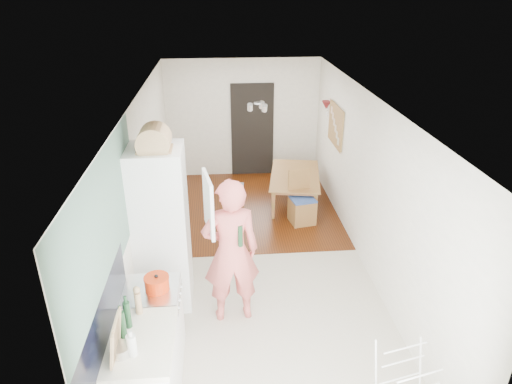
{
  "coord_description": "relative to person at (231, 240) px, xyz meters",
  "views": [
    {
      "loc": [
        -0.51,
        -5.84,
        3.91
      ],
      "look_at": [
        0.0,
        0.2,
        1.08
      ],
      "focal_mm": 32.0,
      "sensor_mm": 36.0,
      "label": 1
    }
  ],
  "objects": [
    {
      "name": "room_shell",
      "position": [
        0.42,
        1.19,
        0.13
      ],
      "size": [
        3.2,
        7.0,
        2.5
      ],
      "primitive_type": null,
      "color": "white",
      "rests_on": "ground"
    },
    {
      "name": "floor",
      "position": [
        0.42,
        1.19,
        -1.12
      ],
      "size": [
        3.2,
        7.0,
        0.01
      ],
      "primitive_type": "cube",
      "color": "beige",
      "rests_on": "ground"
    },
    {
      "name": "wood_floor_overlay",
      "position": [
        0.42,
        3.04,
        -1.12
      ],
      "size": [
        3.2,
        3.3,
        0.01
      ],
      "primitive_type": "cube",
      "color": "#502108",
      "rests_on": "room_shell"
    },
    {
      "name": "sage_wall_panel",
      "position": [
        -1.17,
        -0.81,
        0.73
      ],
      "size": [
        0.02,
        3.0,
        1.3
      ],
      "primitive_type": "cube",
      "color": "slate",
      "rests_on": "room_shell"
    },
    {
      "name": "tile_splashback",
      "position": [
        -1.17,
        -1.36,
        0.03
      ],
      "size": [
        0.02,
        1.9,
        0.5
      ],
      "primitive_type": "cube",
      "color": "black",
      "rests_on": "room_shell"
    },
    {
      "name": "doorway_recess",
      "position": [
        0.62,
        4.67,
        -0.12
      ],
      "size": [
        0.9,
        0.04,
        2.0
      ],
      "primitive_type": "cube",
      "color": "black",
      "rests_on": "room_shell"
    },
    {
      "name": "base_cabinet",
      "position": [
        -0.88,
        -1.36,
        -0.69
      ],
      "size": [
        0.6,
        0.9,
        0.86
      ],
      "primitive_type": "cube",
      "color": "white",
      "rests_on": "room_shell"
    },
    {
      "name": "worktop",
      "position": [
        -0.88,
        -1.36,
        -0.23
      ],
      "size": [
        0.62,
        0.92,
        0.06
      ],
      "primitive_type": "cube",
      "color": "#F0EACC",
      "rests_on": "room_shell"
    },
    {
      "name": "range_cooker",
      "position": [
        -0.88,
        -0.61,
        -0.68
      ],
      "size": [
        0.6,
        0.6,
        0.88
      ],
      "primitive_type": "cube",
      "color": "white",
      "rests_on": "room_shell"
    },
    {
      "name": "cooker_top",
      "position": [
        -0.88,
        -0.61,
        -0.22
      ],
      "size": [
        0.6,
        0.6,
        0.04
      ],
      "primitive_type": "cube",
      "color": "silver",
      "rests_on": "room_shell"
    },
    {
      "name": "fridge_housing",
      "position": [
        -0.85,
        0.41,
        -0.05
      ],
      "size": [
        0.66,
        0.66,
        2.15
      ],
      "primitive_type": "cube",
      "color": "white",
      "rests_on": "room_shell"
    },
    {
      "name": "fridge_door",
      "position": [
        -0.24,
        0.11,
        0.43
      ],
      "size": [
        0.14,
        0.56,
        0.7
      ],
      "primitive_type": "cube",
      "rotation": [
        0.0,
        0.0,
        -1.4
      ],
      "color": "white",
      "rests_on": "room_shell"
    },
    {
      "name": "fridge_interior",
      "position": [
        -0.54,
        0.41,
        0.43
      ],
      "size": [
        0.02,
        0.52,
        0.66
      ],
      "primitive_type": "cube",
      "color": "white",
      "rests_on": "room_shell"
    },
    {
      "name": "pinboard",
      "position": [
        2.0,
        3.09,
        0.43
      ],
      "size": [
        0.03,
        0.9,
        0.7
      ],
      "primitive_type": "cube",
      "color": "tan",
      "rests_on": "room_shell"
    },
    {
      "name": "pinboard_frame",
      "position": [
        1.98,
        3.09,
        0.43
      ],
      "size": [
        0.0,
        0.94,
        0.74
      ],
      "primitive_type": "cube",
      "color": "#995F36",
      "rests_on": "room_shell"
    },
    {
      "name": "wall_sconce",
      "position": [
        1.96,
        3.74,
        0.63
      ],
      "size": [
        0.18,
        0.18,
        0.16
      ],
      "primitive_type": "cone",
      "color": "maroon",
      "rests_on": "room_shell"
    },
    {
      "name": "person",
      "position": [
        0.0,
        0.0,
        0.0
      ],
      "size": [
        0.87,
        0.62,
        2.24
      ],
      "primitive_type": "imported",
      "rotation": [
        0.0,
        0.0,
        3.25
      ],
      "color": "#E46863",
      "rests_on": "floor"
    },
    {
      "name": "dining_table",
      "position": [
        1.34,
        3.18,
        -0.88
      ],
      "size": [
        0.99,
        1.48,
        0.48
      ],
      "primitive_type": "imported",
      "rotation": [
        0.0,
        0.0,
        1.4
      ],
      "color": "#995F36",
      "rests_on": "floor"
    },
    {
      "name": "dining_chair",
      "position": [
        1.31,
        2.36,
        -0.65
      ],
      "size": [
        0.47,
        0.47,
        0.95
      ],
      "primitive_type": null,
      "rotation": [
        0.0,
        0.0,
        0.2
      ],
      "color": "#995F36",
      "rests_on": "floor"
    },
    {
      "name": "stool",
      "position": [
        0.11,
        2.62,
        -0.89
      ],
      "size": [
        0.4,
        0.4,
        0.46
      ],
      "primitive_type": null,
      "rotation": [
        0.0,
        0.0,
        -0.15
      ],
      "color": "#995F36",
      "rests_on": "floor"
    },
    {
      "name": "grey_drape",
      "position": [
        0.11,
        2.59,
        -0.57
      ],
      "size": [
        0.42,
        0.42,
        0.17
      ],
      "primitive_type": "cube",
      "rotation": [
        0.0,
        0.0,
        -0.1
      ],
      "color": "slate",
      "rests_on": "stool"
    },
    {
      "name": "bread_bin",
      "position": [
        -0.83,
        0.34,
        1.13
      ],
      "size": [
        0.43,
        0.41,
        0.21
      ],
      "primitive_type": null,
      "rotation": [
        0.0,
        0.0,
        0.08
      ],
      "color": "tan",
      "rests_on": "fridge_housing"
    },
    {
      "name": "red_casserole",
      "position": [
        -0.8,
        -0.62,
        -0.12
      ],
      "size": [
        0.28,
        0.28,
        0.16
      ],
      "primitive_type": "cylinder",
      "rotation": [
        0.0,
        0.0,
        -0.06
      ],
      "color": "red",
      "rests_on": "cooker_top"
    },
    {
      "name": "steel_pan",
      "position": [
        -1.02,
        -1.53,
        -0.16
      ],
      "size": [
        0.22,
        0.22,
        0.09
      ],
      "primitive_type": "cylinder",
      "rotation": [
        0.0,
        0.0,
        0.29
      ],
      "color": "silver",
      "rests_on": "worktop"
    },
    {
      "name": "held_bottle",
      "position": [
        0.11,
        -0.1,
        0.11
      ],
      "size": [
        0.06,
        0.06,
        0.27
      ],
      "primitive_type": "cylinder",
      "color": "#1B3F22",
      "rests_on": "person"
    },
    {
      "name": "bottle_a",
      "position": [
        -1.03,
        -1.31,
        -0.06
      ],
      "size": [
        0.07,
        0.07,
        0.28
      ],
      "primitive_type": "cylinder",
      "rotation": [
        0.0,
        0.0,
        -0.01
      ],
      "color": "#1B3F22",
      "rests_on": "worktop"
    },
    {
      "name": "bottle_b",
      "position": [
        -1.01,
        -1.18,
        -0.06
      ],
      "size": [
        0.08,
        0.08,
        0.28
      ],
      "primitive_type": "cylinder",
      "rotation": [
        0.0,
        0.0,
        0.21
      ],
      "color": "#1B3F22",
      "rests_on": "worktop"
    },
    {
      "name": "bottle_c",
      "position": [
        -0.91,
        -1.54,
        -0.1
      ],
      "size": [
        0.1,
        0.1,
        0.21
      ],
      "primitive_type": "cylinder",
      "rotation": [
        0.0,
        0.0,
        -0.12
      ],
      "color": "silver",
      "rests_on": "worktop"
    },
    {
      "name": "pepper_mill_front",
      "position": [
        -0.94,
        -0.99,
        -0.08
      ],
      "size": [
        0.08,
        0.08,
        0.24
      ],
      "primitive_type": "cylinder",
      "rotation": [
        0.0,
        0.0,
        -0.25
      ],
      "color": "tan",
      "rests_on": "worktop"
    },
    {
      "name": "pepper_mill_back",
      "position": [
        -0.96,
        -0.92,
        -0.1
      ],
      "size": [
        0.07,
        0.07,
        0.21
      ],
      "primitive_type": "cylinder",
      "rotation": [
        0.0,
        0.0,
        -0.21
      ],
      "color": "tan",
      "rests_on": "worktop"
    },
    {
      "name": "chopping_boards",
      "position": [
        -1.04,
        -1.55,
        -0.0
      ],
      "size": [
        0.11,
        0.29,
        0.4
      ],
      "primitive_type": null,
      "rotation": [
        0.0,
        0.0,
        0.25
      ],
      "color": "tan",
      "rests_on": "worktop"
    }
  ]
}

